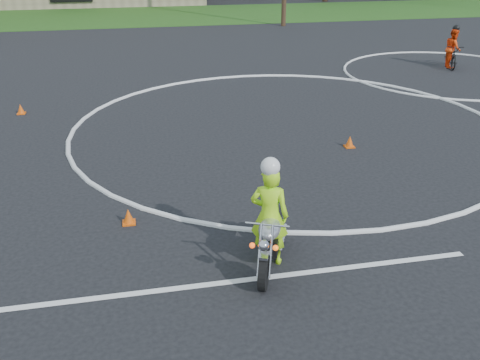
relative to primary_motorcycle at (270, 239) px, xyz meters
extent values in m
plane|color=black|center=(2.28, 3.66, -0.49)|extent=(120.00, 120.00, 0.00)
cube|color=#1E4714|center=(2.28, 30.66, -0.48)|extent=(120.00, 10.00, 0.02)
torus|color=silver|center=(2.28, 6.66, -0.48)|extent=(12.12, 12.12, 0.12)
torus|color=silver|center=(10.28, 11.66, -0.48)|extent=(8.10, 8.10, 0.10)
cube|color=silver|center=(-0.72, -0.34, -0.48)|extent=(8.00, 0.12, 0.01)
cylinder|color=black|center=(-0.25, -0.58, -0.20)|extent=(0.33, 0.57, 0.57)
cylinder|color=black|center=(0.27, 0.65, -0.20)|extent=(0.33, 0.57, 0.57)
cube|color=black|center=(0.03, 0.08, -0.11)|extent=(0.45, 0.59, 0.29)
ellipsoid|color=#B6B6BB|center=(-0.04, -0.10, 0.26)|extent=(0.56, 0.70, 0.27)
cube|color=black|center=(0.14, 0.34, 0.22)|extent=(0.45, 0.63, 0.10)
cylinder|color=silver|center=(-0.30, -0.48, 0.13)|extent=(0.17, 0.33, 0.77)
cylinder|color=silver|center=(-0.14, -0.54, 0.13)|extent=(0.17, 0.33, 0.77)
cube|color=silver|center=(-0.26, -0.60, 0.10)|extent=(0.21, 0.25, 0.05)
cylinder|color=silver|center=(-0.16, -0.36, 0.49)|extent=(0.63, 0.29, 0.03)
sphere|color=silver|center=(-0.29, -0.67, 0.32)|extent=(0.17, 0.17, 0.17)
sphere|color=#FF4A0C|center=(-0.44, -0.59, 0.30)|extent=(0.09, 0.09, 0.09)
sphere|color=#FF5D0C|center=(-0.12, -0.72, 0.30)|extent=(0.09, 0.09, 0.09)
cylinder|color=silver|center=(0.32, 0.37, -0.20)|extent=(0.37, 0.74, 0.08)
imported|color=#AAF419|center=(0.01, 0.14, 0.36)|extent=(0.73, 0.61, 1.69)
sphere|color=silver|center=(-0.01, 0.09, 1.23)|extent=(0.30, 0.30, 0.30)
imported|color=black|center=(10.92, 12.55, -0.02)|extent=(1.20, 1.88, 0.93)
imported|color=#F33E0C|center=(10.92, 12.55, 0.29)|extent=(0.81, 0.91, 1.55)
sphere|color=black|center=(10.92, 12.55, 1.08)|extent=(0.27, 0.27, 0.27)
cone|color=#DF520B|center=(3.35, 4.81, -0.34)|extent=(0.22, 0.22, 0.30)
cube|color=#DF520B|center=(3.35, 4.81, -0.47)|extent=(0.24, 0.24, 0.03)
cone|color=#DF520B|center=(-5.31, 9.48, -0.34)|extent=(0.22, 0.22, 0.30)
cube|color=#DF520B|center=(-5.31, 9.48, -0.47)|extent=(0.24, 0.24, 0.03)
cone|color=#DF520B|center=(-2.23, 1.90, -0.34)|extent=(0.22, 0.22, 0.30)
cube|color=#DF520B|center=(-2.23, 1.90, -0.47)|extent=(0.24, 0.24, 0.03)
camera|label=1|loc=(-1.98, -7.13, 4.43)|focal=40.00mm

